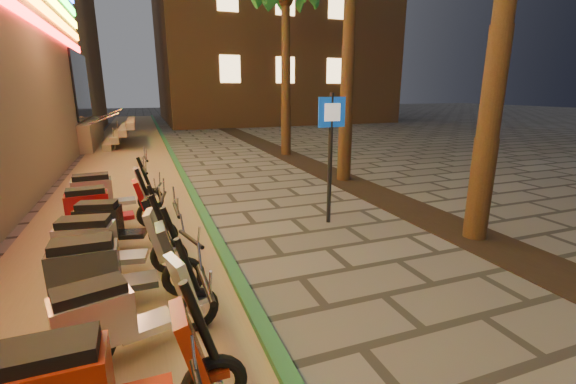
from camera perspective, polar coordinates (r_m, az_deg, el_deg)
name	(u,v)px	position (r m, az deg, el deg)	size (l,w,h in m)	color
ground	(361,347)	(4.47, 10.82, -21.67)	(120.00, 120.00, 0.00)	#474442
parking_strip	(125,175)	(13.29, -22.96, 2.28)	(3.40, 60.00, 0.01)	#8C7251
green_curb	(180,170)	(13.31, -15.67, 3.13)	(0.18, 60.00, 0.10)	#235E33
planting_strip	(381,196)	(10.11, 13.64, -0.61)	(1.20, 40.00, 0.02)	black
palm_d	(286,0)	(16.35, -0.33, 26.58)	(2.97, 3.02, 7.16)	#472D19
pedestrian_sign	(331,141)	(7.61, 6.36, 7.54)	(0.57, 0.10, 2.59)	black
scooter_5	(122,314)	(4.30, -23.42, -16.25)	(1.64, 0.84, 1.16)	black
scooter_6	(111,269)	(5.21, -24.80, -10.27)	(1.77, 0.62, 1.25)	black
scooter_7	(107,244)	(6.04, -25.22, -7.03)	(1.74, 0.74, 1.22)	black
scooter_8	(115,223)	(7.04, -24.28, -4.25)	(1.61, 0.74, 1.13)	black
scooter_9	(104,207)	(7.94, -25.65, -2.07)	(1.71, 0.63, 1.20)	black
scooter_10	(107,193)	(8.94, -25.19, -0.08)	(1.79, 0.64, 1.26)	black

